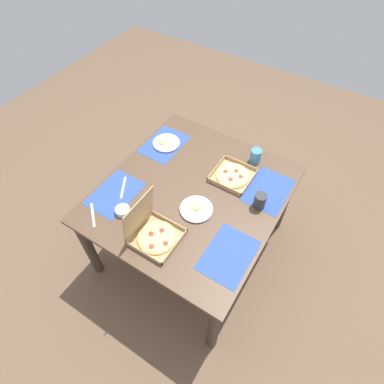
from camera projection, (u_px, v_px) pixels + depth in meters
ground_plane at (192, 246)px, 2.70m from camera, size 6.00×6.00×0.00m
dining_table at (192, 201)px, 2.22m from camera, size 1.27×1.16×0.72m
placemat_near_left at (229, 255)px, 1.85m from camera, size 0.36×0.26×0.00m
placemat_near_right at (268, 190)px, 2.15m from camera, size 0.36×0.26×0.00m
placemat_far_left at (115, 194)px, 2.13m from camera, size 0.36×0.26×0.00m
placemat_far_right at (164, 144)px, 2.44m from camera, size 0.36×0.26×0.00m
pizza_box_corner_right at (153, 232)px, 1.89m from camera, size 0.27×0.27×0.30m
pizza_box_edge_far at (233, 175)px, 2.22m from camera, size 0.26×0.26×0.04m
plate_near_right at (166, 143)px, 2.43m from camera, size 0.21×0.21×0.03m
plate_near_left at (196, 209)px, 2.04m from camera, size 0.21×0.21×0.03m
cup_spare at (260, 201)px, 2.03m from camera, size 0.08×0.08×0.11m
cup_dark at (256, 156)px, 2.28m from camera, size 0.08×0.08×0.11m
condiment_bowl at (123, 211)px, 2.02m from camera, size 0.09×0.09×0.04m
fork_by_far_left at (93, 215)px, 2.02m from camera, size 0.14×0.15×0.00m
fork_by_near_left at (123, 188)px, 2.16m from camera, size 0.17×0.11×0.00m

